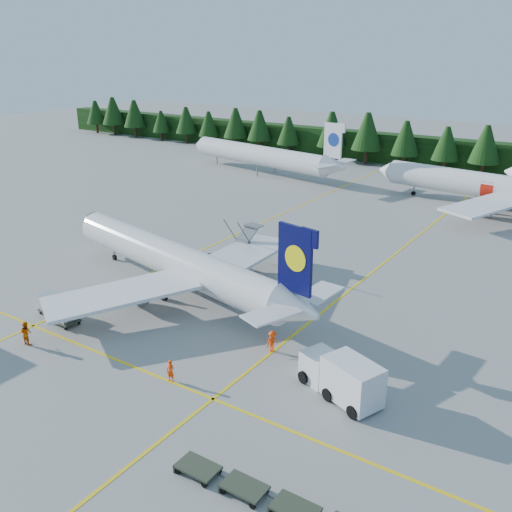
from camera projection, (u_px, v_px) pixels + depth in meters
The scene contains 15 objects.
ground at pixel (200, 341), 47.66m from camera, with size 320.00×320.00×0.00m, color gray.
taxi_stripe_a at pixel (213, 245), 70.54m from camera, with size 0.25×120.00×0.01m, color yellow.
taxi_stripe_b at pixel (363, 279), 60.17m from camera, with size 0.25×120.00×0.01m, color yellow.
taxi_stripe_cross at pixel (150, 373), 42.98m from camera, with size 80.00×0.25×0.01m, color yellow.
treeline_hedge at pixel (465, 156), 110.66m from camera, with size 220.00×4.00×6.00m, color black.
airliner_navy at pixel (169, 258), 57.25m from camera, with size 35.16×28.63×10.36m.
airliner_red at pixel (487, 186), 85.49m from camera, with size 38.12×31.18×11.11m.
airliner_far_left at pixel (255, 154), 109.78m from camera, with size 37.52×10.24×11.01m.
airstairs at pixel (230, 262), 62.44m from camera, with size 4.95×6.72×4.26m.
service_truck at pixel (340, 375), 39.88m from camera, with size 6.88×4.56×3.13m.
dolly_train at pixel (269, 497), 30.62m from camera, with size 11.82×2.17×0.15m.
uld_pair at pixel (58, 308), 51.11m from camera, with size 5.05×2.53×1.69m.
crew_a at pixel (170, 371), 41.71m from camera, with size 0.62×0.41×1.70m, color #FD3C05.
crew_b at pixel (26, 333), 46.90m from camera, with size 0.98×0.76×2.01m, color #DD5C04.
crew_c at pixel (272, 342), 45.72m from camera, with size 0.76×0.51×1.83m, color #F73905.
Camera 1 is at (27.25, -32.56, 23.28)m, focal length 40.00 mm.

